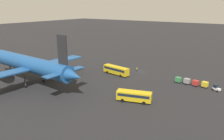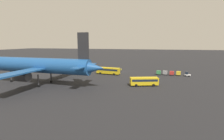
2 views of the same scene
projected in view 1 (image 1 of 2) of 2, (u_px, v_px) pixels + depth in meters
name	position (u px, v px, depth m)	size (l,w,h in m)	color
ground_plane	(140.00, 72.00, 92.85)	(600.00, 600.00, 0.00)	#232326
airplane	(31.00, 65.00, 76.13)	(49.69, 42.35, 18.88)	#1E5193
shuttle_bus_near	(116.00, 70.00, 88.43)	(11.95, 4.35, 3.34)	gold
shuttle_bus_far	(134.00, 96.00, 63.31)	(10.45, 5.75, 3.06)	gold
baggage_tug	(216.00, 88.00, 71.61)	(2.73, 2.38, 2.10)	white
worker_person	(137.00, 69.00, 93.15)	(0.38, 0.38, 1.74)	#1E1E2D
cargo_cart_yellow	(205.00, 84.00, 74.29)	(2.23, 1.96, 2.06)	#38383D
cargo_cart_red	(196.00, 83.00, 75.72)	(2.23, 1.96, 2.06)	#38383D
cargo_cart_grey	(187.00, 81.00, 77.56)	(2.23, 1.96, 2.06)	#38383D
cargo_cart_green	(178.00, 80.00, 79.05)	(2.23, 1.96, 2.06)	#38383D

